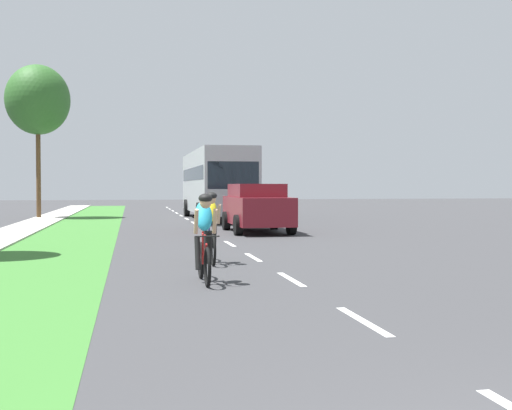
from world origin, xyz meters
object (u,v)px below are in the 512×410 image
object	(u,v)px
cyclist_trailing	(210,227)
bus_silver	(216,181)
suv_maroon	(257,207)
cyclist_lead	(204,237)
street_tree_far	(38,100)

from	to	relation	value
cyclist_trailing	bus_silver	world-z (taller)	bus_silver
cyclist_trailing	suv_maroon	xyz separation A→B (m)	(2.88, 9.36, 0.14)
cyclist_lead	bus_silver	size ratio (longest dim) A/B	0.15
bus_silver	street_tree_far	world-z (taller)	street_tree_far
cyclist_trailing	suv_maroon	distance (m)	9.80
bus_silver	cyclist_lead	bearing A→B (deg)	-97.99
cyclist_trailing	bus_silver	xyz separation A→B (m)	(2.65, 19.27, 1.17)
cyclist_lead	bus_silver	bearing A→B (deg)	82.01
street_tree_far	suv_maroon	bearing A→B (deg)	-53.08
suv_maroon	street_tree_far	xyz separation A→B (m)	(-9.41, 12.52, 5.32)
bus_silver	street_tree_far	bearing A→B (deg)	164.10
suv_maroon	bus_silver	distance (m)	9.96
suv_maroon	street_tree_far	distance (m)	16.54
cyclist_lead	cyclist_trailing	bearing A→B (deg)	80.91
bus_silver	street_tree_far	xyz separation A→B (m)	(-9.18, 2.61, 4.29)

